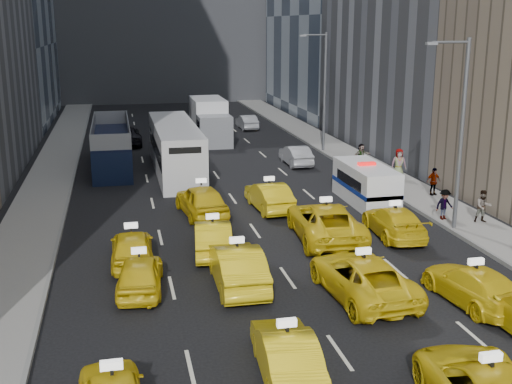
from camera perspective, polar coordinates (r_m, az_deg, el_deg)
sidewalk_west at (r=40.85m, az=-18.05°, el=0.52°), size 3.00×90.00×0.15m
sidewalk_east at (r=43.92m, az=10.31°, el=1.97°), size 3.00×90.00×0.15m
curb_west at (r=40.72m, az=-16.02°, el=0.66°), size 0.15×90.00×0.18m
curb_east at (r=43.38m, az=8.54°, el=1.91°), size 0.15×90.00×0.18m
streetlight_near at (r=30.98m, az=17.64°, el=5.38°), size 2.15×0.22×9.00m
streetlight_far at (r=49.19m, az=6.00°, el=9.20°), size 2.15×0.22×9.00m
taxi_5 at (r=18.43m, az=2.71°, el=-14.10°), size 1.75×4.33×1.40m
taxi_8 at (r=24.13m, az=-10.28°, el=-7.16°), size 2.01×4.17×1.37m
taxi_9 at (r=24.18m, az=-1.70°, el=-6.57°), size 1.76×4.89×1.60m
taxi_10 at (r=23.59m, az=9.43°, el=-7.44°), size 2.86×5.62×1.52m
taxi_11 at (r=24.03m, az=18.79°, el=-7.86°), size 2.33×4.80×1.35m
taxi_12 at (r=26.81m, az=-10.96°, el=-4.86°), size 1.80×4.27×1.44m
taxi_13 at (r=27.61m, az=-3.87°, el=-4.03°), size 2.01×4.51×1.44m
taxi_14 at (r=29.49m, az=6.18°, el=-2.62°), size 3.23×6.20×1.67m
taxi_15 at (r=30.45m, az=12.18°, el=-2.60°), size 2.26×4.87×1.38m
taxi_16 at (r=32.95m, az=-4.87°, el=-0.75°), size 2.52×5.04×1.65m
taxi_17 at (r=33.97m, az=1.17°, el=-0.37°), size 1.86×4.58×1.48m
nypd_van at (r=35.77m, az=9.73°, el=0.66°), size 2.54×5.46×2.27m
double_decker at (r=45.02m, az=-12.71°, el=4.09°), size 3.87×11.07×3.15m
city_bus at (r=42.72m, az=-7.19°, el=3.86°), size 2.84×12.67×3.26m
box_truck at (r=54.07m, az=-4.13°, el=6.33°), size 2.83×7.73×3.50m
misc_car_0 at (r=45.03m, az=3.56°, el=3.29°), size 1.47×4.16×1.37m
misc_car_1 at (r=53.69m, az=-11.59°, el=4.95°), size 2.65×5.48×1.50m
misc_car_2 at (r=60.49m, az=-4.28°, el=6.31°), size 2.59×5.58×1.58m
misc_car_3 at (r=59.36m, az=-7.43°, el=6.12°), size 2.56×5.11×1.67m
misc_car_4 at (r=60.60m, az=-0.82°, el=6.25°), size 1.53×4.09×1.33m
pedestrian_1 at (r=33.19m, az=19.54°, el=-1.21°), size 0.85×0.56×1.61m
pedestrian_2 at (r=33.12m, az=16.41°, el=-1.07°), size 1.04×0.58×1.53m
pedestrian_3 at (r=37.67m, az=15.49°, el=0.91°), size 0.98×0.57×1.58m
pedestrian_4 at (r=41.04m, az=12.57°, el=2.45°), size 1.02×0.69×1.92m
pedestrian_5 at (r=44.12m, az=9.33°, el=3.24°), size 1.53×0.99×1.60m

